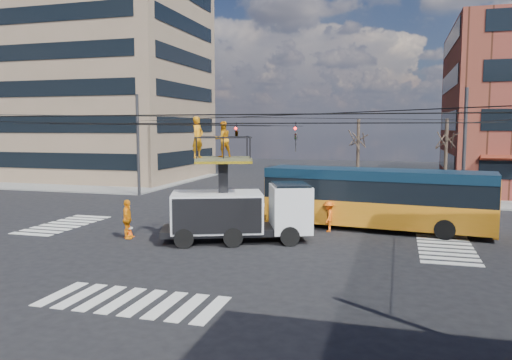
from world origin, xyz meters
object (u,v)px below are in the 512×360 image
object	(u,v)px
utility_truck	(240,200)
traffic_cone	(129,230)
worker_ground	(127,219)
city_bus	(376,197)
flagger	(328,216)

from	to	relation	value
utility_truck	traffic_cone	size ratio (longest dim) A/B	10.32
utility_truck	worker_ground	size ratio (longest dim) A/B	3.83
city_bus	worker_ground	size ratio (longest dim) A/B	6.22
city_bus	worker_ground	distance (m)	12.81
flagger	worker_ground	bearing A→B (deg)	-66.67
city_bus	worker_ground	bearing A→B (deg)	-147.25
flagger	city_bus	bearing A→B (deg)	115.55
utility_truck	worker_ground	bearing A→B (deg)	169.22
utility_truck	city_bus	bearing A→B (deg)	16.06
city_bus	traffic_cone	xyz separation A→B (m)	(-11.58, -5.28, -1.37)
flagger	traffic_cone	bearing A→B (deg)	-68.36
utility_truck	worker_ground	world-z (taller)	utility_truck
utility_truck	worker_ground	distance (m)	5.63
utility_truck	traffic_cone	world-z (taller)	utility_truck
utility_truck	city_bus	world-z (taller)	utility_truck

